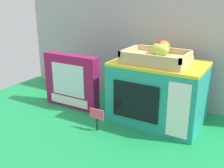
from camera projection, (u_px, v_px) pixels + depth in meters
ground_plane at (129, 117)px, 1.29m from camera, size 1.70×1.70×0.00m
display_back_panel at (153, 43)px, 1.40m from camera, size 1.61×0.03×0.63m
toy_microwave at (158, 93)px, 1.21m from camera, size 0.40×0.27×0.28m
food_groups_crate at (158, 55)px, 1.16m from camera, size 0.27×0.19×0.09m
cookie_set_box at (71, 81)px, 1.37m from camera, size 0.31×0.05×0.27m
price_sign at (97, 116)px, 1.15m from camera, size 0.07×0.01×0.10m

